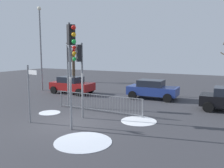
{
  "coord_description": "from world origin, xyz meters",
  "views": [
    {
      "loc": [
        7.37,
        -9.66,
        3.68
      ],
      "look_at": [
        0.76,
        3.1,
        1.71
      ],
      "focal_mm": 38.57,
      "sensor_mm": 36.0,
      "label": 1
    }
  ],
  "objects_px": {
    "traffic_light_mid_left": "(71,53)",
    "street_lamp": "(40,41)",
    "traffic_light_rear_right": "(79,63)",
    "car_red_trailing": "(72,85)",
    "traffic_light_foreground_left": "(70,63)",
    "direction_sign_post": "(30,91)",
    "bare_tree_left": "(73,63)",
    "car_blue_mid": "(152,89)"
  },
  "relations": [
    {
      "from": "traffic_light_rear_right",
      "to": "bare_tree_left",
      "type": "xyz_separation_m",
      "value": [
        -9.99,
        12.97,
        -0.79
      ]
    },
    {
      "from": "traffic_light_rear_right",
      "to": "direction_sign_post",
      "type": "distance_m",
      "value": 2.92
    },
    {
      "from": "traffic_light_foreground_left",
      "to": "traffic_light_rear_right",
      "type": "distance_m",
      "value": 3.04
    },
    {
      "from": "traffic_light_foreground_left",
      "to": "traffic_light_mid_left",
      "type": "bearing_deg",
      "value": 0.72
    },
    {
      "from": "traffic_light_rear_right",
      "to": "car_blue_mid",
      "type": "bearing_deg",
      "value": -67.73
    },
    {
      "from": "traffic_light_foreground_left",
      "to": "street_lamp",
      "type": "relative_size",
      "value": 0.52
    },
    {
      "from": "traffic_light_mid_left",
      "to": "direction_sign_post",
      "type": "xyz_separation_m",
      "value": [
        -2.65,
        -0.03,
        -1.94
      ]
    },
    {
      "from": "car_blue_mid",
      "to": "bare_tree_left",
      "type": "xyz_separation_m",
      "value": [
        -11.79,
        5.82,
        1.47
      ]
    },
    {
      "from": "bare_tree_left",
      "to": "traffic_light_foreground_left",
      "type": "bearing_deg",
      "value": -54.46
    },
    {
      "from": "car_red_trailing",
      "to": "bare_tree_left",
      "type": "distance_m",
      "value": 8.37
    },
    {
      "from": "traffic_light_mid_left",
      "to": "car_red_trailing",
      "type": "xyz_separation_m",
      "value": [
        -6.11,
        8.1,
        -2.85
      ]
    },
    {
      "from": "car_blue_mid",
      "to": "direction_sign_post",
      "type": "bearing_deg",
      "value": -112.99
    },
    {
      "from": "car_red_trailing",
      "to": "traffic_light_foreground_left",
      "type": "bearing_deg",
      "value": -53.15
    },
    {
      "from": "direction_sign_post",
      "to": "street_lamp",
      "type": "distance_m",
      "value": 11.12
    },
    {
      "from": "bare_tree_left",
      "to": "direction_sign_post",
      "type": "bearing_deg",
      "value": -61.06
    },
    {
      "from": "direction_sign_post",
      "to": "car_blue_mid",
      "type": "bearing_deg",
      "value": 78.85
    },
    {
      "from": "direction_sign_post",
      "to": "street_lamp",
      "type": "height_order",
      "value": "street_lamp"
    },
    {
      "from": "direction_sign_post",
      "to": "traffic_light_foreground_left",
      "type": "bearing_deg",
      "value": 106.75
    },
    {
      "from": "traffic_light_foreground_left",
      "to": "street_lamp",
      "type": "height_order",
      "value": "street_lamp"
    },
    {
      "from": "traffic_light_mid_left",
      "to": "street_lamp",
      "type": "distance_m",
      "value": 12.62
    },
    {
      "from": "traffic_light_rear_right",
      "to": "street_lamp",
      "type": "relative_size",
      "value": 0.53
    },
    {
      "from": "traffic_light_mid_left",
      "to": "car_blue_mid",
      "type": "height_order",
      "value": "traffic_light_mid_left"
    },
    {
      "from": "car_blue_mid",
      "to": "car_red_trailing",
      "type": "bearing_deg",
      "value": -174.02
    },
    {
      "from": "traffic_light_mid_left",
      "to": "traffic_light_rear_right",
      "type": "bearing_deg",
      "value": -130.08
    },
    {
      "from": "car_blue_mid",
      "to": "street_lamp",
      "type": "relative_size",
      "value": 0.5
    },
    {
      "from": "traffic_light_foreground_left",
      "to": "bare_tree_left",
      "type": "relative_size",
      "value": 0.85
    },
    {
      "from": "car_blue_mid",
      "to": "traffic_light_rear_right",
      "type": "bearing_deg",
      "value": -105.51
    },
    {
      "from": "car_red_trailing",
      "to": "bare_tree_left",
      "type": "height_order",
      "value": "bare_tree_left"
    },
    {
      "from": "traffic_light_rear_right",
      "to": "car_red_trailing",
      "type": "distance_m",
      "value": 8.45
    },
    {
      "from": "car_red_trailing",
      "to": "street_lamp",
      "type": "height_order",
      "value": "street_lamp"
    },
    {
      "from": "street_lamp",
      "to": "bare_tree_left",
      "type": "height_order",
      "value": "street_lamp"
    },
    {
      "from": "traffic_light_mid_left",
      "to": "direction_sign_post",
      "type": "height_order",
      "value": "traffic_light_mid_left"
    },
    {
      "from": "direction_sign_post",
      "to": "traffic_light_mid_left",
      "type": "bearing_deg",
      "value": 11.02
    },
    {
      "from": "traffic_light_rear_right",
      "to": "car_red_trailing",
      "type": "bearing_deg",
      "value": -13.57
    },
    {
      "from": "traffic_light_rear_right",
      "to": "street_lamp",
      "type": "bearing_deg",
      "value": 0.64
    },
    {
      "from": "traffic_light_mid_left",
      "to": "car_blue_mid",
      "type": "distance_m",
      "value": 9.49
    },
    {
      "from": "street_lamp",
      "to": "traffic_light_rear_right",
      "type": "bearing_deg",
      "value": -35.78
    },
    {
      "from": "traffic_light_mid_left",
      "to": "bare_tree_left",
      "type": "height_order",
      "value": "traffic_light_mid_left"
    },
    {
      "from": "car_blue_mid",
      "to": "traffic_light_mid_left",
      "type": "bearing_deg",
      "value": -97.26
    },
    {
      "from": "traffic_light_rear_right",
      "to": "street_lamp",
      "type": "height_order",
      "value": "street_lamp"
    },
    {
      "from": "car_red_trailing",
      "to": "street_lamp",
      "type": "bearing_deg",
      "value": -179.91
    },
    {
      "from": "street_lamp",
      "to": "traffic_light_foreground_left",
      "type": "bearing_deg",
      "value": -32.83
    }
  ]
}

